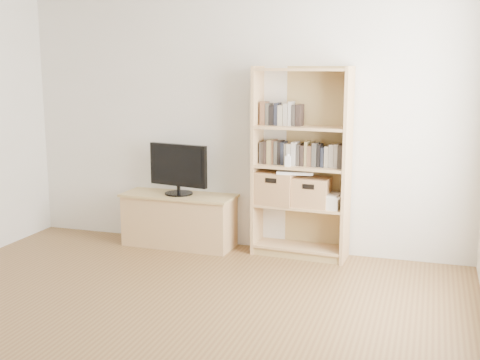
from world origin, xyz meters
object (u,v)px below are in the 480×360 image
at_px(basket_right, 312,192).
at_px(laptop, 295,172).
at_px(baby_monitor, 288,161).
at_px(basket_left, 276,187).
at_px(bookshelf, 301,163).
at_px(tv_stand, 179,221).
at_px(television, 178,169).

xyz_separation_m(basket_right, laptop, (-0.16, -0.01, 0.18)).
bearing_deg(baby_monitor, basket_left, 141.95).
height_order(bookshelf, basket_right, bookshelf).
distance_m(tv_stand, laptop, 1.31).
bearing_deg(baby_monitor, television, 177.46).
bearing_deg(bookshelf, laptop, -155.41).
bearing_deg(laptop, bookshelf, 12.10).
bearing_deg(laptop, basket_left, 162.44).
bearing_deg(tv_stand, laptop, 2.78).
height_order(tv_stand, basket_right, basket_right).
relative_size(television, basket_right, 1.97).
xyz_separation_m(bookshelf, baby_monitor, (-0.11, -0.09, 0.03)).
xyz_separation_m(television, laptop, (1.18, 0.03, 0.03)).
height_order(basket_right, laptop, laptop).
height_order(television, basket_left, television).
relative_size(tv_stand, television, 1.70).
relative_size(baby_monitor, basket_left, 0.26).
height_order(baby_monitor, basket_right, baby_monitor).
relative_size(television, basket_left, 1.74).
bearing_deg(basket_left, bookshelf, 2.99).
bearing_deg(bookshelf, tv_stand, -174.12).
height_order(tv_stand, bookshelf, bookshelf).
xyz_separation_m(bookshelf, laptop, (-0.05, -0.02, -0.08)).
distance_m(tv_stand, baby_monitor, 1.31).
height_order(bookshelf, laptop, bookshelf).
relative_size(tv_stand, basket_right, 3.35).
bearing_deg(baby_monitor, basket_right, 20.45).
bearing_deg(basket_right, basket_left, 179.41).
bearing_deg(tv_stand, basket_left, 4.73).
bearing_deg(bookshelf, television, -174.12).
relative_size(tv_stand, basket_left, 2.96).
relative_size(basket_right, laptop, 0.98).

